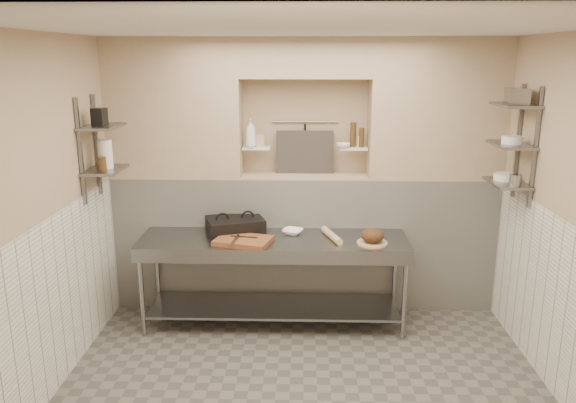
{
  "coord_description": "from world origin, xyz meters",
  "views": [
    {
      "loc": [
        -0.01,
        -3.98,
        2.62
      ],
      "look_at": [
        -0.15,
        0.9,
        1.35
      ],
      "focal_mm": 35.0,
      "sensor_mm": 36.0,
      "label": 1
    }
  ],
  "objects_px": {
    "bread_loaf": "(372,235)",
    "bowl_alcove": "(343,145)",
    "mixing_bowl": "(293,232)",
    "jug_left": "(105,154)",
    "bottle_soap": "(251,133)",
    "panini_press": "(235,225)",
    "prep_table": "(274,264)",
    "rolling_pin": "(332,235)",
    "cutting_board": "(243,241)"
  },
  "relations": [
    {
      "from": "mixing_bowl",
      "to": "bottle_soap",
      "type": "height_order",
      "value": "bottle_soap"
    },
    {
      "from": "rolling_pin",
      "to": "mixing_bowl",
      "type": "bearing_deg",
      "value": 160.43
    },
    {
      "from": "prep_table",
      "to": "cutting_board",
      "type": "xyz_separation_m",
      "value": [
        -0.28,
        -0.13,
        0.28
      ]
    },
    {
      "from": "cutting_board",
      "to": "rolling_pin",
      "type": "relative_size",
      "value": 1.17
    },
    {
      "from": "mixing_bowl",
      "to": "bowl_alcove",
      "type": "height_order",
      "value": "bowl_alcove"
    },
    {
      "from": "prep_table",
      "to": "cutting_board",
      "type": "relative_size",
      "value": 5.12
    },
    {
      "from": "cutting_board",
      "to": "jug_left",
      "type": "bearing_deg",
      "value": 178.84
    },
    {
      "from": "bottle_soap",
      "to": "rolling_pin",
      "type": "bearing_deg",
      "value": -31.06
    },
    {
      "from": "prep_table",
      "to": "jug_left",
      "type": "relative_size",
      "value": 9.96
    },
    {
      "from": "panini_press",
      "to": "bread_loaf",
      "type": "relative_size",
      "value": 2.97
    },
    {
      "from": "bottle_soap",
      "to": "jug_left",
      "type": "distance_m",
      "value": 1.43
    },
    {
      "from": "bottle_soap",
      "to": "bowl_alcove",
      "type": "distance_m",
      "value": 0.95
    },
    {
      "from": "panini_press",
      "to": "rolling_pin",
      "type": "xyz_separation_m",
      "value": [
        0.96,
        -0.17,
        -0.04
      ]
    },
    {
      "from": "panini_press",
      "to": "mixing_bowl",
      "type": "distance_m",
      "value": 0.58
    },
    {
      "from": "bread_loaf",
      "to": "bowl_alcove",
      "type": "xyz_separation_m",
      "value": [
        -0.25,
        0.63,
        0.75
      ]
    },
    {
      "from": "mixing_bowl",
      "to": "rolling_pin",
      "type": "xyz_separation_m",
      "value": [
        0.38,
        -0.14,
        0.01
      ]
    },
    {
      "from": "bread_loaf",
      "to": "bowl_alcove",
      "type": "height_order",
      "value": "bowl_alcove"
    },
    {
      "from": "cutting_board",
      "to": "bowl_alcove",
      "type": "distance_m",
      "value": 1.42
    },
    {
      "from": "cutting_board",
      "to": "bread_loaf",
      "type": "xyz_separation_m",
      "value": [
        1.22,
        0.01,
        0.06
      ]
    },
    {
      "from": "mixing_bowl",
      "to": "bread_loaf",
      "type": "relative_size",
      "value": 0.93
    },
    {
      "from": "mixing_bowl",
      "to": "jug_left",
      "type": "distance_m",
      "value": 1.93
    },
    {
      "from": "cutting_board",
      "to": "rolling_pin",
      "type": "xyz_separation_m",
      "value": [
        0.84,
        0.15,
        0.01
      ]
    },
    {
      "from": "prep_table",
      "to": "bottle_soap",
      "type": "height_order",
      "value": "bottle_soap"
    },
    {
      "from": "prep_table",
      "to": "bottle_soap",
      "type": "distance_m",
      "value": 1.34
    },
    {
      "from": "prep_table",
      "to": "panini_press",
      "type": "distance_m",
      "value": 0.55
    },
    {
      "from": "mixing_bowl",
      "to": "rolling_pin",
      "type": "height_order",
      "value": "rolling_pin"
    },
    {
      "from": "mixing_bowl",
      "to": "bottle_soap",
      "type": "relative_size",
      "value": 0.69
    },
    {
      "from": "mixing_bowl",
      "to": "bottle_soap",
      "type": "distance_m",
      "value": 1.09
    },
    {
      "from": "mixing_bowl",
      "to": "jug_left",
      "type": "relative_size",
      "value": 0.77
    },
    {
      "from": "cutting_board",
      "to": "bowl_alcove",
      "type": "xyz_separation_m",
      "value": [
        0.97,
        0.65,
        0.81
      ]
    },
    {
      "from": "panini_press",
      "to": "bowl_alcove",
      "type": "distance_m",
      "value": 1.36
    },
    {
      "from": "mixing_bowl",
      "to": "bread_loaf",
      "type": "height_order",
      "value": "bread_loaf"
    },
    {
      "from": "prep_table",
      "to": "bowl_alcove",
      "type": "distance_m",
      "value": 1.39
    },
    {
      "from": "cutting_board",
      "to": "bread_loaf",
      "type": "distance_m",
      "value": 1.22
    },
    {
      "from": "prep_table",
      "to": "bowl_alcove",
      "type": "relative_size",
      "value": 18.04
    },
    {
      "from": "panini_press",
      "to": "bowl_alcove",
      "type": "relative_size",
      "value": 4.45
    },
    {
      "from": "bread_loaf",
      "to": "prep_table",
      "type": "bearing_deg",
      "value": 173.09
    },
    {
      "from": "cutting_board",
      "to": "mixing_bowl",
      "type": "distance_m",
      "value": 0.54
    },
    {
      "from": "rolling_pin",
      "to": "jug_left",
      "type": "height_order",
      "value": "jug_left"
    },
    {
      "from": "bread_loaf",
      "to": "jug_left",
      "type": "bearing_deg",
      "value": 179.72
    },
    {
      "from": "cutting_board",
      "to": "panini_press",
      "type": "bearing_deg",
      "value": 109.58
    },
    {
      "from": "bottle_soap",
      "to": "cutting_board",
      "type": "bearing_deg",
      "value": -92.2
    },
    {
      "from": "panini_press",
      "to": "bread_loaf",
      "type": "xyz_separation_m",
      "value": [
        1.33,
        -0.31,
        0.01
      ]
    },
    {
      "from": "prep_table",
      "to": "rolling_pin",
      "type": "distance_m",
      "value": 0.64
    },
    {
      "from": "panini_press",
      "to": "bowl_alcove",
      "type": "height_order",
      "value": "bowl_alcove"
    },
    {
      "from": "jug_left",
      "to": "cutting_board",
      "type": "bearing_deg",
      "value": -1.16
    },
    {
      "from": "panini_press",
      "to": "cutting_board",
      "type": "relative_size",
      "value": 1.26
    },
    {
      "from": "panini_press",
      "to": "bowl_alcove",
      "type": "bearing_deg",
      "value": -2.17
    },
    {
      "from": "cutting_board",
      "to": "mixing_bowl",
      "type": "height_order",
      "value": "mixing_bowl"
    },
    {
      "from": "panini_press",
      "to": "bottle_soap",
      "type": "xyz_separation_m",
      "value": [
        0.14,
        0.32,
        0.88
      ]
    }
  ]
}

